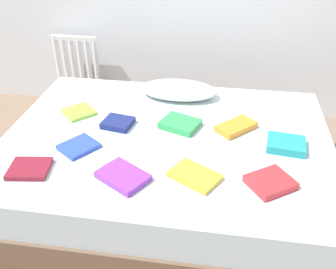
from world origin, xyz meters
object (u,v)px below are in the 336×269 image
(textbook_orange, at_px, (236,127))
(textbook_purple, at_px, (123,176))
(textbook_red, at_px, (270,182))
(textbook_navy, at_px, (118,123))
(textbook_lime, at_px, (79,112))
(textbook_teal, at_px, (286,144))
(textbook_yellow, at_px, (195,176))
(radiator, at_px, (78,68))
(textbook_blue, at_px, (79,146))
(bed, at_px, (167,169))
(pillow, at_px, (178,90))
(textbook_maroon, at_px, (30,169))
(textbook_green, at_px, (180,124))

(textbook_orange, height_order, textbook_purple, textbook_orange)
(textbook_red, bearing_deg, textbook_purple, 149.61)
(textbook_navy, height_order, textbook_lime, textbook_navy)
(textbook_teal, relative_size, textbook_purple, 0.86)
(textbook_yellow, distance_m, textbook_lime, 0.99)
(radiator, bearing_deg, textbook_blue, -68.96)
(textbook_teal, distance_m, textbook_lime, 1.33)
(bed, bearing_deg, textbook_blue, -156.95)
(textbook_teal, bearing_deg, pillow, 149.11)
(radiator, bearing_deg, textbook_yellow, -52.06)
(bed, height_order, textbook_maroon, textbook_maroon)
(pillow, bearing_deg, textbook_green, -80.28)
(bed, distance_m, pillow, 0.61)
(textbook_green, height_order, textbook_blue, textbook_green)
(textbook_red, relative_size, textbook_blue, 1.06)
(textbook_purple, bearing_deg, textbook_blue, 176.19)
(textbook_green, distance_m, textbook_teal, 0.64)
(radiator, distance_m, textbook_lime, 1.10)
(textbook_purple, distance_m, textbook_lime, 0.78)
(bed, height_order, textbook_navy, textbook_navy)
(textbook_maroon, distance_m, textbook_purple, 0.50)
(textbook_navy, bearing_deg, textbook_green, 16.63)
(textbook_yellow, relative_size, textbook_red, 1.17)
(textbook_blue, xyz_separation_m, textbook_lime, (-0.14, 0.39, -0.00))
(pillow, bearing_deg, textbook_red, -56.63)
(textbook_green, bearing_deg, textbook_yellow, -53.55)
(pillow, bearing_deg, textbook_orange, -42.57)
(textbook_green, bearing_deg, bed, -97.87)
(textbook_navy, xyz_separation_m, textbook_teal, (1.02, -0.09, 0.00))
(radiator, distance_m, textbook_yellow, 1.99)
(textbook_yellow, bearing_deg, textbook_teal, 65.92)
(textbook_blue, xyz_separation_m, textbook_teal, (1.17, 0.19, 0.01))
(textbook_navy, bearing_deg, textbook_maroon, -113.06)
(bed, distance_m, radiator, 1.58)
(bed, height_order, textbook_lime, textbook_lime)
(bed, height_order, textbook_teal, textbook_teal)
(textbook_orange, bearing_deg, textbook_navy, 139.48)
(textbook_teal, bearing_deg, textbook_blue, -164.22)
(radiator, height_order, textbook_yellow, radiator)
(textbook_teal, height_order, textbook_orange, textbook_teal)
(textbook_yellow, distance_m, textbook_blue, 0.70)
(textbook_green, relative_size, textbook_maroon, 1.09)
(textbook_navy, relative_size, textbook_blue, 0.90)
(textbook_orange, bearing_deg, textbook_green, 137.68)
(textbook_purple, bearing_deg, textbook_maroon, -147.06)
(bed, bearing_deg, textbook_green, 61.46)
(textbook_green, bearing_deg, textbook_red, -22.76)
(textbook_purple, bearing_deg, textbook_green, 99.92)
(textbook_red, bearing_deg, textbook_teal, 37.22)
(textbook_maroon, bearing_deg, bed, 25.98)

